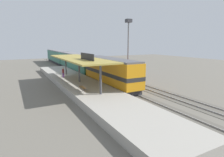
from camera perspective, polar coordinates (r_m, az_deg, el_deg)
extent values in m
plane|color=#666056|center=(32.96, 1.18, -1.47)|extent=(120.00, 120.00, 0.00)
cube|color=#565249|center=(32.05, -1.94, -1.79)|extent=(3.20, 110.00, 0.04)
cube|color=gray|center=(31.73, -3.11, -1.82)|extent=(0.10, 110.00, 0.16)
cube|color=gray|center=(32.35, -0.80, -1.56)|extent=(0.10, 110.00, 0.16)
cube|color=#565249|center=(34.28, 4.97, -0.99)|extent=(3.20, 110.00, 0.04)
cube|color=gray|center=(33.89, 3.95, -1.01)|extent=(0.10, 110.00, 0.16)
cube|color=gray|center=(34.66, 5.97, -0.77)|extent=(0.10, 110.00, 0.16)
cube|color=#9E998E|center=(30.26, -9.79, -1.88)|extent=(6.00, 44.00, 0.90)
cylinder|color=#47474C|center=(22.49, -3.48, -0.32)|extent=(0.28, 0.28, 3.60)
cylinder|color=#47474C|center=(29.84, -9.93, 2.33)|extent=(0.28, 0.28, 3.60)
cylinder|color=#47474C|center=(37.46, -13.81, 3.91)|extent=(0.28, 0.28, 3.60)
cube|color=#A38E3D|center=(29.62, -10.05, 5.97)|extent=(5.20, 18.00, 0.20)
cube|color=black|center=(26.20, -7.60, 6.61)|extent=(0.12, 4.80, 0.90)
cylinder|color=#333338|center=(24.07, -8.39, -3.55)|extent=(0.07, 0.07, 0.42)
cylinder|color=#333338|center=(25.26, -9.40, -2.88)|extent=(0.07, 0.07, 0.42)
cube|color=brown|center=(24.61, -8.92, -2.64)|extent=(0.44, 1.70, 0.08)
cube|color=#28282D|center=(30.48, -0.55, -1.51)|extent=(2.60, 13.60, 0.70)
cube|color=orange|center=(30.10, -0.56, 2.40)|extent=(2.90, 14.40, 3.50)
cube|color=#515156|center=(29.88, -0.57, 5.94)|extent=(2.78, 14.11, 0.24)
cube|color=#282828|center=(30.14, -0.56, 1.90)|extent=(2.93, 14.43, 0.56)
cube|color=#28282D|center=(46.93, -10.81, 2.70)|extent=(2.60, 19.20, 0.70)
cube|color=#2D6B56|center=(46.69, -10.90, 5.13)|extent=(2.90, 20.00, 3.30)
cube|color=slate|center=(46.55, -10.98, 7.30)|extent=(2.78, 19.60, 0.24)
cube|color=#28282D|center=(66.94, -16.21, 4.88)|extent=(2.60, 19.20, 0.70)
cube|color=#2D6B56|center=(66.78, -16.30, 6.59)|extent=(2.90, 20.00, 3.30)
cube|color=slate|center=(66.68, -16.38, 8.10)|extent=(2.78, 19.60, 0.24)
cube|color=#28282D|center=(40.38, -0.67, 1.58)|extent=(2.50, 11.20, 0.70)
cube|color=brown|center=(40.14, -0.68, 3.90)|extent=(2.80, 12.00, 2.60)
cube|color=maroon|center=(40.00, -0.68, 5.92)|extent=(2.69, 11.76, 0.24)
cylinder|color=slate|center=(39.64, 4.91, 8.62)|extent=(0.28, 0.28, 11.00)
cube|color=#333338|center=(39.84, 5.06, 17.05)|extent=(1.10, 1.10, 0.70)
cylinder|color=#663375|center=(34.64, -14.70, 1.01)|extent=(0.16, 0.16, 0.84)
cylinder|color=#663375|center=(34.68, -14.41, 1.03)|extent=(0.16, 0.16, 0.84)
cylinder|color=maroon|center=(34.54, -14.62, 2.23)|extent=(0.34, 0.34, 0.64)
sphere|color=tan|center=(34.48, -14.65, 2.94)|extent=(0.23, 0.23, 0.23)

